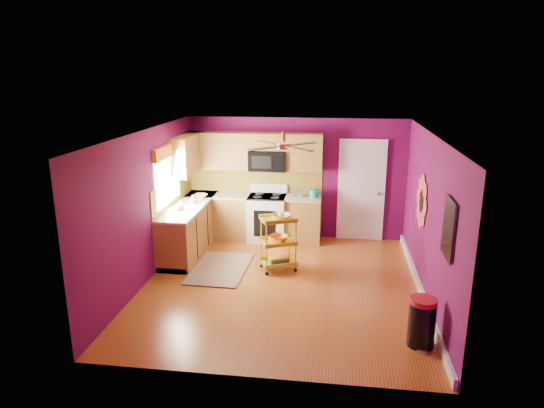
# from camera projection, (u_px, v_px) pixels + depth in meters

# --- Properties ---
(ground) EXTENTS (5.00, 5.00, 0.00)m
(ground) POSITION_uv_depth(u_px,v_px,m) (281.00, 285.00, 7.98)
(ground) COLOR brown
(ground) RESTS_ON ground
(room_envelope) EXTENTS (4.54, 5.04, 2.52)m
(room_envelope) POSITION_uv_depth(u_px,v_px,m) (284.00, 189.00, 7.54)
(room_envelope) COLOR #5A0A44
(room_envelope) RESTS_ON ground
(lower_cabinets) EXTENTS (2.81, 2.31, 0.94)m
(lower_cabinets) POSITION_uv_depth(u_px,v_px,m) (226.00, 223.00, 9.77)
(lower_cabinets) COLOR brown
(lower_cabinets) RESTS_ON ground
(electric_range) EXTENTS (0.76, 0.66, 1.13)m
(electric_range) POSITION_uv_depth(u_px,v_px,m) (267.00, 217.00, 10.00)
(electric_range) COLOR white
(electric_range) RESTS_ON ground
(upper_cabinetry) EXTENTS (2.80, 2.30, 1.26)m
(upper_cabinetry) POSITION_uv_depth(u_px,v_px,m) (233.00, 154.00, 9.73)
(upper_cabinetry) COLOR brown
(upper_cabinetry) RESTS_ON ground
(left_window) EXTENTS (0.08, 1.35, 1.08)m
(left_window) POSITION_uv_depth(u_px,v_px,m) (167.00, 166.00, 8.80)
(left_window) COLOR white
(left_window) RESTS_ON ground
(panel_door) EXTENTS (0.95, 0.11, 2.15)m
(panel_door) POSITION_uv_depth(u_px,v_px,m) (361.00, 192.00, 9.89)
(panel_door) COLOR white
(panel_door) RESTS_ON ground
(right_wall_art) EXTENTS (0.04, 2.74, 1.04)m
(right_wall_art) POSITION_uv_depth(u_px,v_px,m) (433.00, 212.00, 6.99)
(right_wall_art) COLOR black
(right_wall_art) RESTS_ON ground
(ceiling_fan) EXTENTS (1.01, 1.01, 0.26)m
(ceiling_fan) POSITION_uv_depth(u_px,v_px,m) (284.00, 145.00, 7.56)
(ceiling_fan) COLOR #BF8C3F
(ceiling_fan) RESTS_ON ground
(shag_rug) EXTENTS (0.97, 1.54, 0.02)m
(shag_rug) POSITION_uv_depth(u_px,v_px,m) (220.00, 268.00, 8.63)
(shag_rug) COLOR black
(shag_rug) RESTS_ON ground
(rolling_cart) EXTENTS (0.71, 0.63, 1.06)m
(rolling_cart) POSITION_uv_depth(u_px,v_px,m) (279.00, 240.00, 8.47)
(rolling_cart) COLOR gold
(rolling_cart) RESTS_ON ground
(trash_can) EXTENTS (0.44, 0.44, 0.66)m
(trash_can) POSITION_uv_depth(u_px,v_px,m) (422.00, 322.00, 6.17)
(trash_can) COLOR black
(trash_can) RESTS_ON ground
(teal_kettle) EXTENTS (0.18, 0.18, 0.21)m
(teal_kettle) POSITION_uv_depth(u_px,v_px,m) (314.00, 193.00, 9.75)
(teal_kettle) COLOR teal
(teal_kettle) RESTS_ON lower_cabinets
(toaster) EXTENTS (0.22, 0.15, 0.18)m
(toaster) POSITION_uv_depth(u_px,v_px,m) (297.00, 193.00, 9.78)
(toaster) COLOR beige
(toaster) RESTS_ON lower_cabinets
(soap_bottle_a) EXTENTS (0.08, 0.08, 0.18)m
(soap_bottle_a) POSITION_uv_depth(u_px,v_px,m) (181.00, 205.00, 8.88)
(soap_bottle_a) COLOR #EA3F72
(soap_bottle_a) RESTS_ON lower_cabinets
(soap_bottle_b) EXTENTS (0.12, 0.12, 0.16)m
(soap_bottle_b) POSITION_uv_depth(u_px,v_px,m) (193.00, 199.00, 9.35)
(soap_bottle_b) COLOR white
(soap_bottle_b) RESTS_ON lower_cabinets
(counter_dish) EXTENTS (0.26, 0.26, 0.06)m
(counter_dish) POSITION_uv_depth(u_px,v_px,m) (201.00, 196.00, 9.75)
(counter_dish) COLOR white
(counter_dish) RESTS_ON lower_cabinets
(counter_cup) EXTENTS (0.14, 0.14, 0.11)m
(counter_cup) POSITION_uv_depth(u_px,v_px,m) (177.00, 208.00, 8.82)
(counter_cup) COLOR white
(counter_cup) RESTS_ON lower_cabinets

